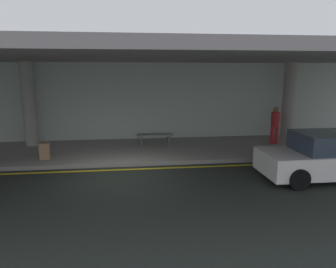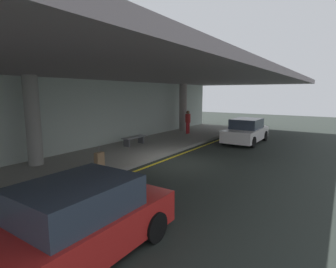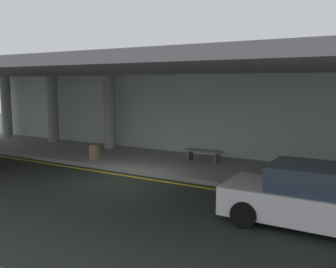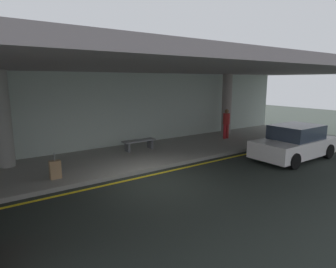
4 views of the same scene
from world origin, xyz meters
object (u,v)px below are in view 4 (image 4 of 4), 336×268
Objects in this scene: suitcase_upright_primary at (55,170)px; support_column_center at (3,119)px; support_column_right_mid at (227,104)px; car_white at (294,143)px; traveler_with_luggage at (226,122)px; bench_metal at (139,143)px.

support_column_center is at bearing 113.18° from suitcase_upright_primary.
support_column_right_mid is at bearing 11.71° from suitcase_upright_primary.
suitcase_upright_primary is at bearing 166.86° from car_white.
traveler_with_luggage is (-1.14, -1.10, -0.86)m from support_column_right_mid.
traveler_with_luggage reaches higher than car_white.
support_column_center is at bearing -124.00° from traveler_with_luggage.
car_white is (-1.46, -5.46, -1.26)m from support_column_right_mid.
traveler_with_luggage is 1.87× the size of suitcase_upright_primary.
suitcase_upright_primary is (-9.70, -1.44, -0.65)m from traveler_with_luggage.
car_white is at bearing -18.76° from suitcase_upright_primary.
suitcase_upright_primary is 4.69m from bench_metal.
traveler_with_luggage is (10.86, -1.10, -0.86)m from support_column_center.
support_column_center is 12.00m from support_column_right_mid.
support_column_center is 11.93m from car_white.
traveler_with_luggage is at bearing -136.23° from support_column_right_mid.
suitcase_upright_primary is (1.16, -2.53, -1.51)m from support_column_center.
support_column_right_mid is 2.17× the size of traveler_with_luggage.
traveler_with_luggage is at bearing 90.01° from car_white.
support_column_center reaches higher than suitcase_upright_primary.
support_column_right_mid is 4.06× the size of suitcase_upright_primary.
support_column_right_mid reaches higher than car_white.
bench_metal is (-6.55, -0.63, -1.47)m from support_column_right_mid.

